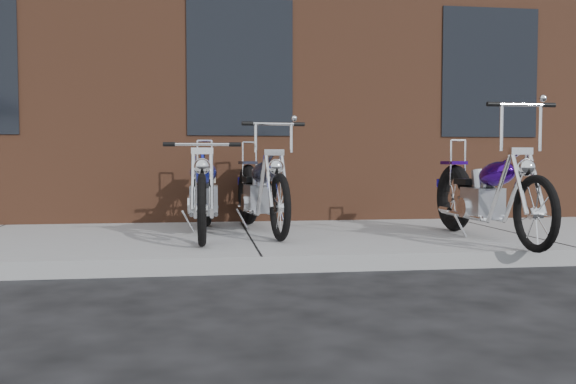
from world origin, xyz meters
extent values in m
plane|color=#2F2F32|center=(0.00, 0.00, 0.00)|extent=(120.00, 120.00, 0.00)
cube|color=#A4A4A3|center=(0.00, 1.50, 0.07)|extent=(22.00, 3.00, 0.15)
cube|color=brown|center=(0.00, 8.00, 4.00)|extent=(22.00, 10.00, 8.00)
torus|color=black|center=(2.39, 1.41, 0.54)|extent=(0.17, 0.78, 0.77)
torus|color=black|center=(2.44, -0.27, 0.50)|extent=(0.09, 0.70, 0.70)
cube|color=#94959A|center=(2.41, 0.73, 0.53)|extent=(0.31, 0.44, 0.32)
ellipsoid|color=#34087D|center=(2.42, 0.43, 0.84)|extent=(0.29, 0.60, 0.33)
cube|color=black|center=(2.40, 1.01, 0.74)|extent=(0.26, 0.31, 0.06)
cylinder|color=white|center=(2.43, -0.14, 0.78)|extent=(0.05, 0.31, 0.58)
cylinder|color=white|center=(2.43, 0.00, 1.49)|extent=(0.59, 0.05, 0.03)
cylinder|color=white|center=(2.40, 1.33, 0.94)|extent=(0.02, 0.02, 0.51)
cylinder|color=white|center=(2.53, 0.97, 0.39)|extent=(0.08, 0.97, 0.05)
torus|color=black|center=(-0.48, 2.23, 0.54)|extent=(0.17, 0.78, 0.78)
torus|color=black|center=(-0.51, 0.53, 0.50)|extent=(0.09, 0.70, 0.70)
cube|color=#94959A|center=(-0.49, 1.53, 0.53)|extent=(0.31, 0.44, 0.32)
ellipsoid|color=#242FCF|center=(-0.49, 1.23, 0.84)|extent=(0.29, 0.60, 0.33)
cube|color=beige|center=(-0.48, 1.82, 0.74)|extent=(0.27, 0.31, 0.06)
cylinder|color=white|center=(-0.51, 0.66, 0.79)|extent=(0.05, 0.31, 0.58)
cylinder|color=white|center=(-0.50, 0.80, 1.13)|extent=(0.60, 0.04, 0.03)
cylinder|color=white|center=(-0.48, 2.14, 0.95)|extent=(0.02, 0.02, 0.52)
cylinder|color=white|center=(-0.35, 1.77, 0.39)|extent=(0.07, 0.97, 0.05)
torus|color=black|center=(0.09, 2.48, 0.54)|extent=(0.24, 0.78, 0.77)
torus|color=black|center=(0.30, 0.81, 0.50)|extent=(0.16, 0.70, 0.70)
cube|color=#94959A|center=(0.18, 1.80, 0.52)|extent=(0.35, 0.46, 0.32)
ellipsoid|color=#252633|center=(0.21, 1.50, 0.83)|extent=(0.35, 0.62, 0.33)
cube|color=black|center=(0.14, 2.07, 0.74)|extent=(0.29, 0.33, 0.06)
cylinder|color=white|center=(0.28, 0.94, 0.78)|extent=(0.08, 0.31, 0.58)
cylinder|color=white|center=(0.26, 1.08, 1.36)|extent=(0.59, 0.10, 0.03)
cylinder|color=white|center=(0.10, 2.39, 0.94)|extent=(0.03, 0.03, 0.51)
cylinder|color=white|center=(0.28, 2.05, 0.39)|extent=(0.17, 0.96, 0.05)
camera|label=1|loc=(-0.49, -5.14, 0.97)|focal=38.00mm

